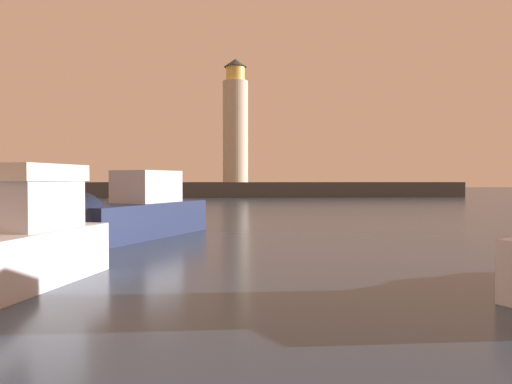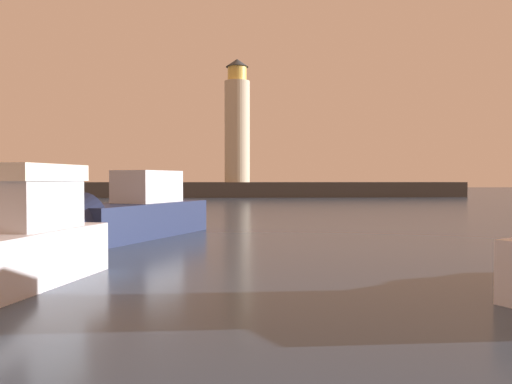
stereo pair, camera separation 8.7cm
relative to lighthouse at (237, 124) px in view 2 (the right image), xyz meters
The scene contains 4 objects.
ground_plane 33.74m from the lighthouse, 91.85° to the right, with size 220.00×220.00×0.00m, color #2D3D51.
breakwater 8.67m from the lighthouse, behind, with size 61.98×4.59×1.96m, color #423F3D.
lighthouse is the anchor object (origin of this frame).
motorboat_1 47.84m from the lighthouse, 96.59° to the right, with size 6.00×9.23×3.09m.
Camera 2 is at (-0.26, -1.98, 2.34)m, focal length 35.63 mm.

